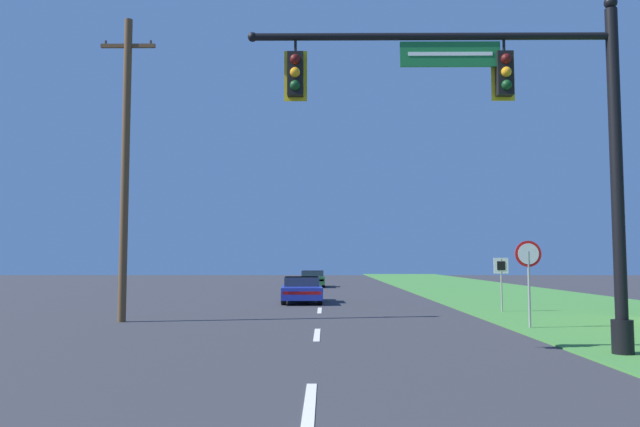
{
  "coord_description": "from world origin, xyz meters",
  "views": [
    {
      "loc": [
        0.21,
        -2.72,
        1.98
      ],
      "look_at": [
        0.0,
        23.83,
        3.97
      ],
      "focal_mm": 35.0,
      "sensor_mm": 36.0,
      "label": 1
    }
  ],
  "objects_px": {
    "signal_mast": "(526,137)",
    "stop_sign": "(528,264)",
    "route_sign_post": "(501,272)",
    "utility_pole_near": "(125,163)",
    "car_ahead": "(302,289)",
    "far_car": "(313,279)"
  },
  "relations": [
    {
      "from": "signal_mast",
      "to": "car_ahead",
      "type": "relative_size",
      "value": 1.71
    },
    {
      "from": "far_car",
      "to": "signal_mast",
      "type": "bearing_deg",
      "value": -81.1
    },
    {
      "from": "signal_mast",
      "to": "utility_pole_near",
      "type": "distance_m",
      "value": 12.92
    },
    {
      "from": "stop_sign",
      "to": "far_car",
      "type": "bearing_deg",
      "value": 103.61
    },
    {
      "from": "far_car",
      "to": "route_sign_post",
      "type": "relative_size",
      "value": 2.13
    },
    {
      "from": "route_sign_post",
      "to": "utility_pole_near",
      "type": "bearing_deg",
      "value": -164.18
    },
    {
      "from": "car_ahead",
      "to": "stop_sign",
      "type": "xyz_separation_m",
      "value": [
        7.01,
        -11.25,
        1.26
      ]
    },
    {
      "from": "signal_mast",
      "to": "route_sign_post",
      "type": "xyz_separation_m",
      "value": [
        2.44,
        10.78,
        -3.07
      ]
    },
    {
      "from": "signal_mast",
      "to": "stop_sign",
      "type": "bearing_deg",
      "value": 72.16
    },
    {
      "from": "car_ahead",
      "to": "stop_sign",
      "type": "bearing_deg",
      "value": -58.07
    },
    {
      "from": "far_car",
      "to": "utility_pole_near",
      "type": "relative_size",
      "value": 0.43
    },
    {
      "from": "route_sign_post",
      "to": "signal_mast",
      "type": "bearing_deg",
      "value": -102.75
    },
    {
      "from": "car_ahead",
      "to": "utility_pole_near",
      "type": "height_order",
      "value": "utility_pole_near"
    },
    {
      "from": "car_ahead",
      "to": "route_sign_post",
      "type": "bearing_deg",
      "value": -35.16
    },
    {
      "from": "signal_mast",
      "to": "car_ahead",
      "type": "distance_m",
      "value": 17.61
    },
    {
      "from": "utility_pole_near",
      "to": "far_car",
      "type": "bearing_deg",
      "value": 77.89
    },
    {
      "from": "utility_pole_near",
      "to": "route_sign_post",
      "type": "bearing_deg",
      "value": 15.82
    },
    {
      "from": "route_sign_post",
      "to": "utility_pole_near",
      "type": "relative_size",
      "value": 0.2
    },
    {
      "from": "signal_mast",
      "to": "utility_pole_near",
      "type": "height_order",
      "value": "utility_pole_near"
    },
    {
      "from": "stop_sign",
      "to": "car_ahead",
      "type": "bearing_deg",
      "value": 121.93
    },
    {
      "from": "route_sign_post",
      "to": "utility_pole_near",
      "type": "distance_m",
      "value": 14.26
    },
    {
      "from": "signal_mast",
      "to": "utility_pole_near",
      "type": "xyz_separation_m",
      "value": [
        -10.83,
        7.02,
        0.55
      ]
    }
  ]
}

